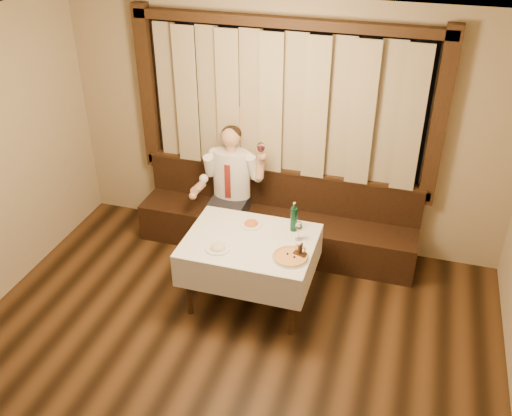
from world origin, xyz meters
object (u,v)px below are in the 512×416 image
(pasta_red, at_px, (251,222))
(green_bottle, at_px, (294,219))
(dining_table, at_px, (250,248))
(pizza, at_px, (290,257))
(seated_man, at_px, (230,181))
(cruet_caddy, at_px, (300,252))
(banquette, at_px, (276,224))
(pasta_cream, at_px, (218,246))

(pasta_red, bearing_deg, green_bottle, 3.83)
(dining_table, bearing_deg, pizza, -22.18)
(seated_man, bearing_deg, cruet_caddy, -45.07)
(pasta_red, distance_m, cruet_caddy, 0.71)
(banquette, height_order, dining_table, banquette)
(pasta_red, xyz_separation_m, green_bottle, (0.43, 0.03, 0.10))
(green_bottle, height_order, seated_man, seated_man)
(dining_table, bearing_deg, seated_man, 119.48)
(cruet_caddy, bearing_deg, green_bottle, 130.03)
(pasta_red, height_order, pasta_cream, pasta_cream)
(pasta_cream, bearing_deg, dining_table, 44.37)
(dining_table, relative_size, pizza, 3.63)
(pasta_cream, bearing_deg, green_bottle, 40.68)
(green_bottle, bearing_deg, pasta_red, -176.17)
(dining_table, height_order, seated_man, seated_man)
(pizza, distance_m, seated_man, 1.48)
(seated_man, bearing_deg, pasta_red, -55.79)
(pasta_red, height_order, seated_man, seated_man)
(dining_table, distance_m, pizza, 0.50)
(pizza, bearing_deg, pasta_red, 139.57)
(banquette, relative_size, seated_man, 2.20)
(green_bottle, bearing_deg, dining_table, -142.06)
(seated_man, bearing_deg, pizza, -48.84)
(pizza, height_order, pasta_red, pasta_red)
(dining_table, xyz_separation_m, pasta_red, (-0.07, 0.26, 0.14))
(seated_man, bearing_deg, dining_table, -60.52)
(pasta_cream, bearing_deg, cruet_caddy, 8.38)
(pizza, height_order, seated_man, seated_man)
(seated_man, bearing_deg, green_bottle, -35.92)
(pizza, xyz_separation_m, green_bottle, (-0.08, 0.47, 0.12))
(banquette, height_order, pizza, banquette)
(pizza, bearing_deg, cruet_caddy, 34.16)
(banquette, bearing_deg, pasta_red, -95.03)
(dining_table, bearing_deg, pasta_red, 104.74)
(pizza, bearing_deg, dining_table, 157.82)
(banquette, relative_size, pasta_red, 13.91)
(banquette, relative_size, green_bottle, 10.04)
(pizza, bearing_deg, seated_man, 131.16)
(banquette, distance_m, dining_table, 1.08)
(banquette, relative_size, pizza, 9.15)
(pasta_cream, bearing_deg, banquette, 78.96)
(pasta_red, height_order, cruet_caddy, cruet_caddy)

